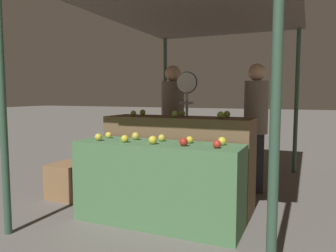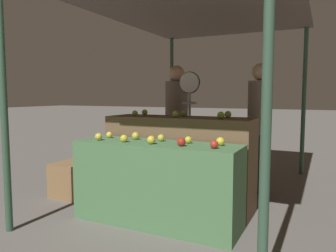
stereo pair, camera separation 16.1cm
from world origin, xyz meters
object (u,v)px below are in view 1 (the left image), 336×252
at_px(person_customer_left, 256,118).
at_px(wooden_crate_side, 69,180).
at_px(produce_scale, 187,105).
at_px(person_vendor_at_scale, 173,116).

xyz_separation_m(person_customer_left, wooden_crate_side, (-2.24, -1.23, -0.82)).
bearing_deg(produce_scale, wooden_crate_side, -148.54).
bearing_deg(person_customer_left, wooden_crate_side, 22.79).
distance_m(produce_scale, person_vendor_at_scale, 0.52).
xyz_separation_m(produce_scale, person_customer_left, (0.87, 0.40, -0.18)).
bearing_deg(person_vendor_at_scale, person_customer_left, -168.56).
bearing_deg(person_customer_left, person_vendor_at_scale, -3.70).
bearing_deg(person_customer_left, produce_scale, 18.39).
bearing_deg(wooden_crate_side, person_vendor_at_scale, 49.39).
distance_m(person_vendor_at_scale, wooden_crate_side, 1.76).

